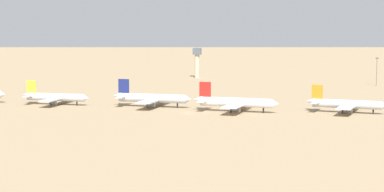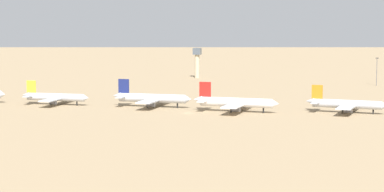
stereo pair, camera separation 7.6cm
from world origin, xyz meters
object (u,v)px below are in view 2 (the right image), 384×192
(parked_jet_orange_4, at_px, (346,104))
(light_pole_mid, at_px, (377,70))
(parked_jet_yellow_1, at_px, (55,97))
(parked_jet_navy_2, at_px, (151,98))
(parked_jet_red_3, at_px, (235,102))
(control_tower, at_px, (197,60))

(parked_jet_orange_4, bearing_deg, light_pole_mid, 92.07)
(parked_jet_yellow_1, relative_size, parked_jet_navy_2, 0.89)
(parked_jet_red_3, bearing_deg, light_pole_mid, 71.28)
(parked_jet_navy_2, xyz_separation_m, parked_jet_orange_4, (88.55, -0.96, -0.29))
(parked_jet_red_3, relative_size, control_tower, 1.91)
(parked_jet_navy_2, xyz_separation_m, light_pole_mid, (103.64, 132.48, 5.57))
(parked_jet_yellow_1, height_order, parked_jet_orange_4, parked_jet_orange_4)
(parked_jet_yellow_1, height_order, control_tower, control_tower)
(light_pole_mid, bearing_deg, parked_jet_orange_4, -96.45)
(parked_jet_yellow_1, bearing_deg, control_tower, 80.61)
(parked_jet_yellow_1, relative_size, light_pole_mid, 2.02)
(parked_jet_navy_2, distance_m, light_pole_mid, 168.30)
(parked_jet_navy_2, height_order, parked_jet_red_3, parked_jet_red_3)
(parked_jet_orange_4, height_order, light_pole_mid, light_pole_mid)
(light_pole_mid, bearing_deg, parked_jet_red_3, -114.05)
(parked_jet_red_3, height_order, control_tower, control_tower)
(parked_jet_yellow_1, xyz_separation_m, light_pole_mid, (150.84, 134.52, 6.03))
(parked_jet_orange_4, distance_m, light_pole_mid, 134.43)
(parked_jet_yellow_1, xyz_separation_m, control_tower, (32.32, 165.76, 8.63))
(parked_jet_orange_4, bearing_deg, parked_jet_navy_2, -172.11)
(parked_jet_navy_2, distance_m, parked_jet_red_3, 41.64)
(parked_jet_orange_4, xyz_separation_m, light_pole_mid, (15.08, 133.45, 5.86))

